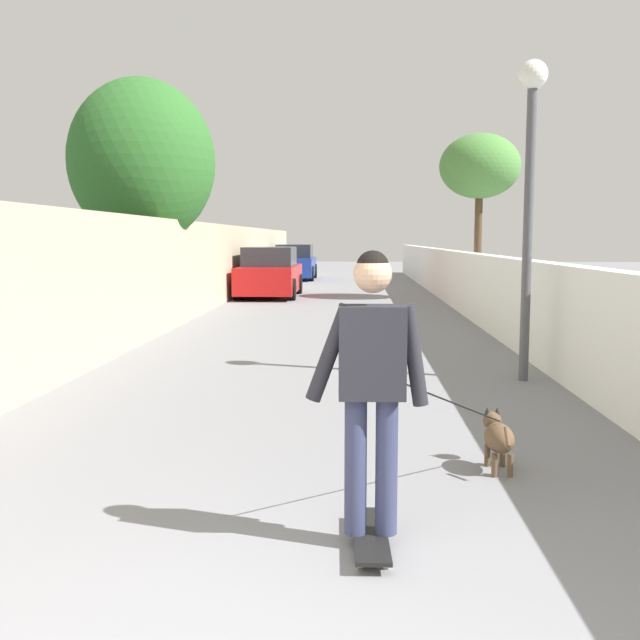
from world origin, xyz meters
The scene contains 11 objects.
ground_plane centered at (14.00, 0.00, 0.00)m, with size 80.00×80.00×0.00m, color gray.
wall_left centered at (12.00, 3.24, 1.09)m, with size 48.00×0.30×2.19m, color tan.
fence_right centered at (12.00, -3.24, 0.74)m, with size 48.00×0.30×1.47m, color white.
tree_right_mid centered at (19.00, -4.13, 3.84)m, with size 2.32×2.32×4.81m.
tree_left_far centered at (13.00, 3.97, 3.40)m, with size 3.07×3.07×5.15m.
lamp_post centered at (6.88, -2.69, 2.75)m, with size 0.36×0.36×3.97m.
skateboard centered at (1.80, -0.63, 0.07)m, with size 0.81×0.22×0.08m.
person_skateboarder centered at (1.80, -0.63, 1.05)m, with size 0.23×0.71×1.65m.
dog centered at (3.25, -1.65, 0.27)m, with size 1.76×1.15×1.06m.
car_near centered at (19.93, 2.09, 0.71)m, with size 4.13×1.80×1.54m.
car_far centered at (29.36, 2.09, 0.71)m, with size 3.94×1.80×1.54m.
Camera 1 is at (-2.26, -0.53, 1.80)m, focal length 40.35 mm.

